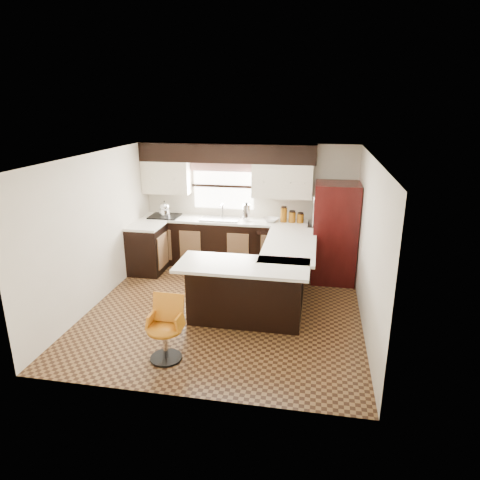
% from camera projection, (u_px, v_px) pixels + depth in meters
% --- Properties ---
extents(floor, '(4.40, 4.40, 0.00)m').
position_uv_depth(floor, '(226.00, 308.00, 6.83)').
color(floor, '#49301A').
rests_on(floor, ground).
extents(ceiling, '(4.40, 4.40, 0.00)m').
position_uv_depth(ceiling, '(224.00, 156.00, 6.10)').
color(ceiling, silver).
rests_on(ceiling, wall_back).
extents(wall_back, '(4.40, 0.00, 4.40)m').
position_uv_depth(wall_back, '(248.00, 204.00, 8.52)').
color(wall_back, beige).
rests_on(wall_back, floor).
extents(wall_front, '(4.40, 0.00, 4.40)m').
position_uv_depth(wall_front, '(179.00, 299.00, 4.41)').
color(wall_front, beige).
rests_on(wall_front, floor).
extents(wall_left, '(0.00, 4.40, 4.40)m').
position_uv_depth(wall_left, '(97.00, 229.00, 6.83)').
color(wall_left, beige).
rests_on(wall_left, floor).
extents(wall_right, '(0.00, 4.40, 4.40)m').
position_uv_depth(wall_right, '(368.00, 244.00, 6.11)').
color(wall_right, beige).
rests_on(wall_right, floor).
extents(base_cab_back, '(3.30, 0.60, 0.90)m').
position_uv_depth(base_cab_back, '(224.00, 243.00, 8.55)').
color(base_cab_back, black).
rests_on(base_cab_back, floor).
extents(base_cab_left, '(0.60, 0.70, 0.90)m').
position_uv_depth(base_cab_left, '(147.00, 250.00, 8.17)').
color(base_cab_left, black).
rests_on(base_cab_left, floor).
extents(counter_back, '(3.30, 0.60, 0.04)m').
position_uv_depth(counter_back, '(223.00, 220.00, 8.41)').
color(counter_back, silver).
rests_on(counter_back, base_cab_back).
extents(counter_left, '(0.60, 0.70, 0.04)m').
position_uv_depth(counter_left, '(146.00, 226.00, 8.03)').
color(counter_left, silver).
rests_on(counter_left, base_cab_left).
extents(soffit, '(3.40, 0.35, 0.36)m').
position_uv_depth(soffit, '(226.00, 153.00, 8.12)').
color(soffit, black).
rests_on(soffit, wall_back).
extents(upper_cab_left, '(0.94, 0.35, 0.64)m').
position_uv_depth(upper_cab_left, '(167.00, 177.00, 8.48)').
color(upper_cab_left, beige).
rests_on(upper_cab_left, wall_back).
extents(upper_cab_right, '(1.14, 0.35, 0.64)m').
position_uv_depth(upper_cab_right, '(282.00, 181.00, 8.08)').
color(upper_cab_right, beige).
rests_on(upper_cab_right, wall_back).
extents(window_pane, '(1.20, 0.02, 0.90)m').
position_uv_depth(window_pane, '(223.00, 186.00, 8.48)').
color(window_pane, white).
rests_on(window_pane, wall_back).
extents(valance, '(1.30, 0.06, 0.18)m').
position_uv_depth(valance, '(223.00, 167.00, 8.33)').
color(valance, '#D19B93').
rests_on(valance, wall_back).
extents(sink, '(0.75, 0.45, 0.03)m').
position_uv_depth(sink, '(221.00, 219.00, 8.38)').
color(sink, '#B2B2B7').
rests_on(sink, counter_back).
extents(dishwasher, '(0.58, 0.03, 0.78)m').
position_uv_depth(dishwasher, '(272.00, 252.00, 8.12)').
color(dishwasher, black).
rests_on(dishwasher, floor).
extents(cooktop, '(0.58, 0.50, 0.02)m').
position_uv_depth(cooktop, '(165.00, 216.00, 8.58)').
color(cooktop, black).
rests_on(cooktop, counter_back).
extents(peninsula_long, '(0.60, 1.95, 0.90)m').
position_uv_depth(peninsula_long, '(286.00, 271.00, 7.13)').
color(peninsula_long, black).
rests_on(peninsula_long, floor).
extents(peninsula_return, '(1.65, 0.60, 0.90)m').
position_uv_depth(peninsula_return, '(245.00, 293.00, 6.30)').
color(peninsula_return, black).
rests_on(peninsula_return, floor).
extents(counter_pen_long, '(0.84, 1.95, 0.04)m').
position_uv_depth(counter_pen_long, '(290.00, 245.00, 6.97)').
color(counter_pen_long, silver).
rests_on(counter_pen_long, peninsula_long).
extents(counter_pen_return, '(1.89, 0.84, 0.04)m').
position_uv_depth(counter_pen_return, '(243.00, 266.00, 6.08)').
color(counter_pen_return, silver).
rests_on(counter_pen_return, peninsula_return).
extents(refrigerator, '(0.77, 0.74, 1.80)m').
position_uv_depth(refrigerator, '(335.00, 233.00, 7.68)').
color(refrigerator, black).
rests_on(refrigerator, floor).
extents(bar_chair, '(0.46, 0.46, 0.84)m').
position_uv_depth(bar_chair, '(164.00, 330.00, 5.35)').
color(bar_chair, '#B96913').
rests_on(bar_chair, floor).
extents(kettle, '(0.22, 0.22, 0.30)m').
position_uv_depth(kettle, '(165.00, 208.00, 8.53)').
color(kettle, silver).
rests_on(kettle, cooktop).
extents(percolator, '(0.15, 0.15, 0.32)m').
position_uv_depth(percolator, '(246.00, 212.00, 8.27)').
color(percolator, silver).
rests_on(percolator, counter_back).
extents(mixing_bowl, '(0.34, 0.34, 0.07)m').
position_uv_depth(mixing_bowl, '(271.00, 220.00, 8.23)').
color(mixing_bowl, white).
rests_on(mixing_bowl, counter_back).
extents(canister_large, '(0.13, 0.13, 0.28)m').
position_uv_depth(canister_large, '(284.00, 215.00, 8.17)').
color(canister_large, '#824B0C').
rests_on(canister_large, counter_back).
extents(canister_med, '(0.13, 0.13, 0.20)m').
position_uv_depth(canister_med, '(292.00, 217.00, 8.16)').
color(canister_med, '#824B0C').
rests_on(canister_med, counter_back).
extents(canister_small, '(0.13, 0.13, 0.17)m').
position_uv_depth(canister_small, '(300.00, 218.00, 8.13)').
color(canister_small, '#824B0C').
rests_on(canister_small, counter_back).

